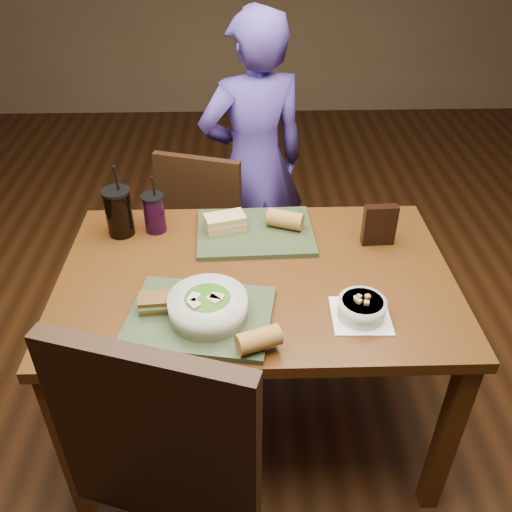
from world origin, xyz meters
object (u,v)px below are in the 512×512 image
at_px(tray_near, 200,317).
at_px(tray_far, 255,232).
at_px(soup_bowl, 362,308).
at_px(baguette_near, 259,340).
at_px(diner, 254,165).
at_px(sandwich_near, 156,303).
at_px(cup_berry, 154,213).
at_px(chair_far, 202,225).
at_px(chip_bag, 379,225).
at_px(cup_cola, 119,212).
at_px(baguette_far, 285,219).
at_px(salad_bowl, 208,305).
at_px(sandwich_far, 225,222).
at_px(dining_table, 256,294).

relative_size(tray_near, tray_far, 1.00).
xyz_separation_m(soup_bowl, baguette_near, (-0.31, -0.14, 0.02)).
xyz_separation_m(diner, baguette_near, (-0.02, -1.26, 0.09)).
bearing_deg(tray_far, sandwich_near, -125.92).
xyz_separation_m(tray_far, cup_berry, (-0.37, 0.04, 0.06)).
bearing_deg(chair_far, chip_bag, -39.63).
bearing_deg(cup_cola, chip_bag, -5.64).
bearing_deg(soup_bowl, baguette_far, 112.10).
bearing_deg(cup_berry, chip_bag, -7.77).
bearing_deg(cup_cola, sandwich_near, -68.05).
bearing_deg(sandwich_near, soup_bowl, -2.94).
height_order(cup_cola, chip_bag, cup_cola).
bearing_deg(baguette_far, tray_near, -121.12).
relative_size(diner, tray_near, 3.37).
height_order(salad_bowl, cup_berry, cup_berry).
xyz_separation_m(diner, cup_cola, (-0.50, -0.64, 0.13)).
height_order(diner, baguette_far, diner).
height_order(cup_berry, chip_bag, cup_berry).
bearing_deg(sandwich_near, cup_berry, 97.05).
xyz_separation_m(baguette_near, chip_bag, (0.44, 0.53, 0.03)).
relative_size(sandwich_far, baguette_near, 1.32).
xyz_separation_m(sandwich_far, chip_bag, (0.54, -0.08, 0.03)).
xyz_separation_m(sandwich_near, baguette_far, (0.42, 0.44, 0.01)).
relative_size(diner, sandwich_far, 8.84).
height_order(chair_far, tray_far, chair_far).
bearing_deg(soup_bowl, tray_near, 179.90).
height_order(tray_near, soup_bowl, soup_bowl).
relative_size(dining_table, cup_cola, 4.70).
distance_m(diner, chip_bag, 0.86).
bearing_deg(cup_cola, chair_far, 61.07).
relative_size(baguette_near, chip_bag, 0.80).
bearing_deg(baguette_far, chair_far, 126.48).
bearing_deg(baguette_far, salad_bowl, -118.59).
height_order(salad_bowl, chip_bag, chip_bag).
bearing_deg(cup_berry, sandwich_near, -82.95).
bearing_deg(tray_near, dining_table, 51.94).
bearing_deg(chip_bag, cup_berry, 169.59).
relative_size(diner, soup_bowl, 7.94).
distance_m(sandwich_near, baguette_far, 0.61).
height_order(sandwich_far, cup_berry, cup_berry).
height_order(sandwich_near, chip_bag, chip_bag).
bearing_deg(diner, cup_cola, 34.63).
bearing_deg(diner, cup_berry, 41.35).
bearing_deg(cup_berry, salad_bowl, -66.71).
bearing_deg(chair_far, cup_cola, -118.93).
bearing_deg(tray_far, tray_near, -111.14).
distance_m(dining_table, salad_bowl, 0.31).
bearing_deg(cup_berry, chair_far, 73.37).
distance_m(diner, soup_bowl, 1.16).
height_order(dining_table, baguette_far, baguette_far).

